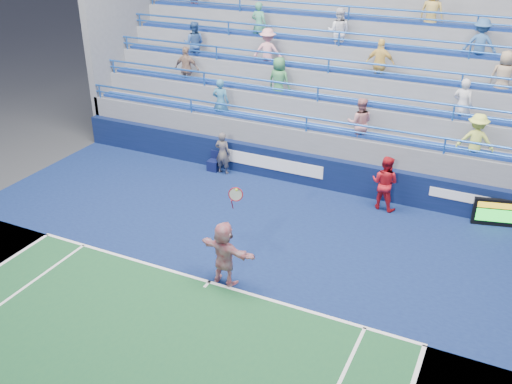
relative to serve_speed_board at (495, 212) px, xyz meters
The scene contains 8 objects.
ground 8.87m from the serve_speed_board, 135.11° to the right, with size 120.00×120.00×0.00m, color #333538.
sponsor_wall 6.28m from the serve_speed_board, behind, with size 18.00×0.32×1.10m.
bleacher_stand 7.53m from the serve_speed_board, 147.33° to the left, with size 18.00×5.60×6.13m.
serve_speed_board is the anchor object (origin of this frame).
judge_chair 9.56m from the serve_speed_board, behind, with size 0.41×0.41×0.71m.
tennis_player 8.47m from the serve_speed_board, 134.37° to the right, with size 1.67×0.74×2.79m.
line_judge 9.15m from the serve_speed_board, behind, with size 0.57×0.37×1.56m, color #16193D.
ball_girl 3.34m from the serve_speed_board, behind, with size 0.87×0.68×1.79m, color red.
Camera 1 is at (6.26, -10.31, 8.67)m, focal length 40.00 mm.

